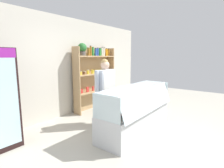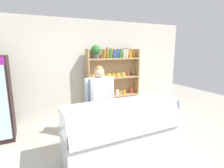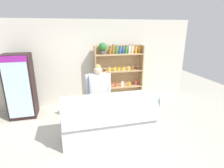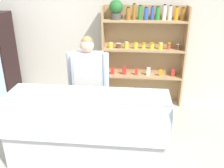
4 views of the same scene
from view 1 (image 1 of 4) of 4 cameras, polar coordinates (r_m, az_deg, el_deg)
name	(u,v)px [view 1 (image 1 of 4)]	position (r m, az deg, el deg)	size (l,w,h in m)	color
ground_plane	(133,134)	(3.93, 6.84, -15.81)	(12.00, 12.00, 0.00)	#B7B2A3
back_wall	(66,67)	(5.06, -14.93, 5.33)	(6.80, 0.10, 2.70)	beige
shelving_unit	(93,72)	(5.45, -6.11, 3.83)	(1.57, 0.29, 2.02)	tan
deli_display_case	(136,118)	(3.95, 7.82, -10.82)	(2.11, 0.71, 1.01)	silver
shop_clerk	(105,87)	(4.11, -2.22, -0.93)	(0.65, 0.25, 1.59)	#4C4233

